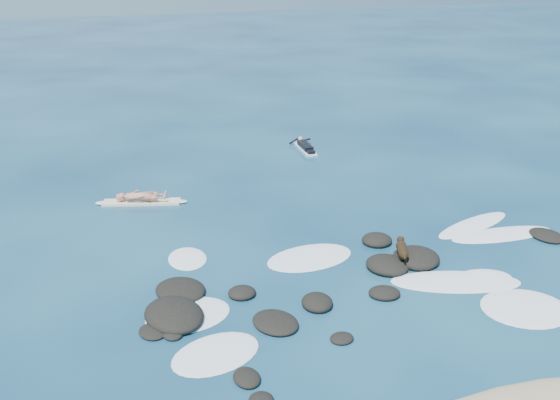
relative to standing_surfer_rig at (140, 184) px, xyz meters
name	(u,v)px	position (x,y,z in m)	size (l,w,h in m)	color
ground	(375,267)	(6.20, -7.44, -0.79)	(160.00, 160.00, 0.00)	#0A2642
reef_rocks	(359,284)	(5.20, -8.41, -0.68)	(14.49, 7.24, 0.57)	black
breaking_foam	(388,276)	(6.30, -8.12, -0.78)	(14.31, 7.92, 0.12)	white
standing_surfer_rig	(140,184)	(0.00, 0.00, 0.00)	(3.47, 1.37, 2.00)	beige
paddling_surfer_rig	(305,147)	(8.36, 4.45, -0.64)	(1.13, 2.51, 0.43)	white
dog	(402,249)	(7.02, -7.58, -0.26)	(0.62, 1.22, 0.81)	black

